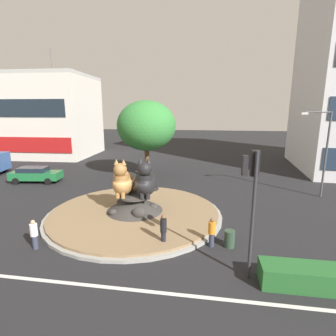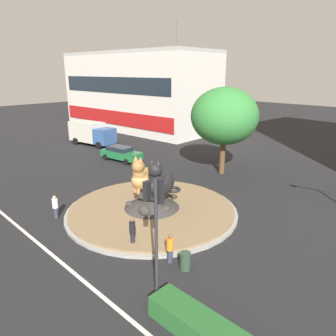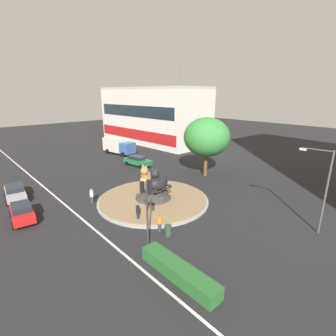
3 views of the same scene
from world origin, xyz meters
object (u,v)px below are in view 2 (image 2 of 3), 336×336
pedestrian_black_shirt (132,232)px  pedestrian_white_shirt (55,206)px  broadleaf_tree_behind_island (224,116)px  litter_bin (185,261)px  pedestrian_orange_shirt (170,248)px  parked_car_right (121,153)px  delivery_box_truck (91,133)px  cat_statue_tabby (144,178)px  traffic_light_mast (156,214)px  shophouse_block (139,91)px  cat_statue_black (160,182)px

pedestrian_black_shirt → pedestrian_white_shirt: bearing=115.8°
broadleaf_tree_behind_island → litter_bin: bearing=-61.2°
broadleaf_tree_behind_island → pedestrian_orange_shirt: size_ratio=5.08×
pedestrian_orange_shirt → parked_car_right: 20.02m
pedestrian_black_shirt → delivery_box_truck: size_ratio=0.26×
cat_statue_tabby → parked_car_right: size_ratio=0.52×
cat_statue_tabby → pedestrian_white_shirt: 6.19m
traffic_light_mast → cat_statue_tabby: bearing=45.5°
cat_statue_tabby → pedestrian_white_shirt: size_ratio=1.61×
cat_statue_tabby → parked_car_right: bearing=-120.7°
litter_bin → pedestrian_white_shirt: bearing=-170.0°
pedestrian_orange_shirt → litter_bin: size_ratio=1.77×
shophouse_block → parked_car_right: (14.29, -15.01, -5.35)m
broadleaf_tree_behind_island → shophouse_block: bearing=156.0°
pedestrian_white_shirt → cat_statue_tabby: bearing=-40.9°
cat_statue_tabby → delivery_box_truck: bearing=-113.6°
cat_statue_black → pedestrian_white_shirt: bearing=-51.5°
pedestrian_black_shirt → parked_car_right: bearing=69.7°
cat_statue_black → traffic_light_mast: 8.46m
pedestrian_black_shirt → cat_statue_black: bearing=40.6°
shophouse_block → delivery_box_truck: shophouse_block is taller
pedestrian_black_shirt → shophouse_block: bearing=63.9°
cat_statue_tabby → delivery_box_truck: 22.17m
traffic_light_mast → parked_car_right: size_ratio=1.11×
cat_statue_black → shophouse_block: 34.91m
pedestrian_white_shirt → parked_car_right: size_ratio=0.32×
cat_statue_black → pedestrian_white_shirt: cat_statue_black is taller
pedestrian_orange_shirt → delivery_box_truck: (-26.28, 12.22, 0.77)m
cat_statue_black → pedestrian_white_shirt: 7.15m
shophouse_block → pedestrian_orange_shirt: (31.56, -25.15, -5.34)m
pedestrian_white_shirt → parked_car_right: 14.37m
delivery_box_truck → pedestrian_white_shirt: bearing=-48.6°
pedestrian_orange_shirt → litter_bin: bearing=-110.2°
cat_statue_tabby → pedestrian_black_shirt: 5.37m
pedestrian_black_shirt → litter_bin: (3.42, 0.53, -0.52)m
parked_car_right → delivery_box_truck: (-9.01, 2.09, 0.79)m
cat_statue_black → shophouse_block: size_ratio=0.11×
parked_car_right → delivery_box_truck: bearing=159.3°
cat_statue_black → pedestrian_white_shirt: size_ratio=1.79×
cat_statue_black → broadleaf_tree_behind_island: (-2.39, 10.56, 3.06)m
pedestrian_black_shirt → pedestrian_white_shirt: (-6.53, -1.22, -0.13)m
shophouse_block → cat_statue_black: bearing=-41.0°
delivery_box_truck → cat_statue_tabby: bearing=-33.1°
delivery_box_truck → litter_bin: bearing=-33.9°
shophouse_block → pedestrian_white_shirt: shophouse_block is taller
cat_statue_tabby → pedestrian_black_shirt: size_ratio=1.42×
shophouse_block → pedestrian_black_shirt: shophouse_block is taller
delivery_box_truck → litter_bin: 29.81m
shophouse_block → pedestrian_orange_shirt: bearing=-41.1°
parked_car_right → litter_bin: 20.78m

